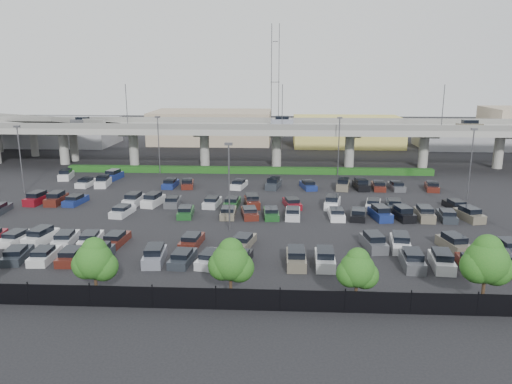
% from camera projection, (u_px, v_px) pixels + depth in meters
% --- Properties ---
extents(ground, '(280.00, 280.00, 0.00)m').
position_uv_depth(ground, '(236.00, 211.00, 66.30)').
color(ground, black).
extents(overpass, '(150.00, 13.00, 15.80)m').
position_uv_depth(overpass, '(250.00, 130.00, 95.68)').
color(overpass, gray).
rests_on(overpass, ground).
extents(on_ramp, '(50.93, 30.13, 8.80)m').
position_uv_depth(on_ramp, '(16.00, 123.00, 109.03)').
color(on_ramp, gray).
rests_on(on_ramp, ground).
extents(hedge, '(66.00, 1.60, 1.10)m').
position_uv_depth(hedge, '(248.00, 170.00, 90.41)').
color(hedge, '#124012').
rests_on(hedge, ground).
extents(fence, '(70.00, 0.10, 2.00)m').
position_uv_depth(fence, '(202.00, 299.00, 38.94)').
color(fence, black).
rests_on(fence, ground).
extents(tree_row, '(65.07, 3.66, 5.94)m').
position_uv_depth(tree_row, '(214.00, 260.00, 39.70)').
color(tree_row, '#332316').
rests_on(tree_row, ground).
extents(parked_cars, '(63.22, 41.67, 1.67)m').
position_uv_depth(parked_cars, '(233.00, 216.00, 61.97)').
color(parked_cars, '#2A2F36').
rests_on(parked_cars, ground).
extents(light_poles, '(66.90, 48.38, 10.30)m').
position_uv_depth(light_poles, '(206.00, 162.00, 66.96)').
color(light_poles, '#4A494E').
rests_on(light_poles, ground).
extents(distant_buildings, '(138.00, 24.00, 9.00)m').
position_uv_depth(distant_buildings, '(307.00, 129.00, 124.72)').
color(distant_buildings, gray).
rests_on(distant_buildings, ground).
extents(comm_tower, '(2.40, 2.40, 30.00)m').
position_uv_depth(comm_tower, '(275.00, 80.00, 134.13)').
color(comm_tower, '#4A494E').
rests_on(comm_tower, ground).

